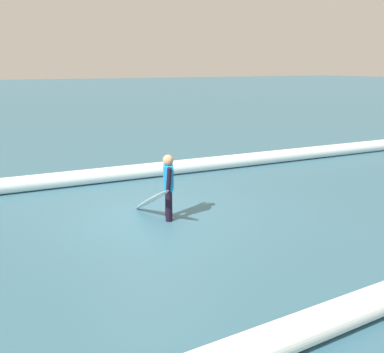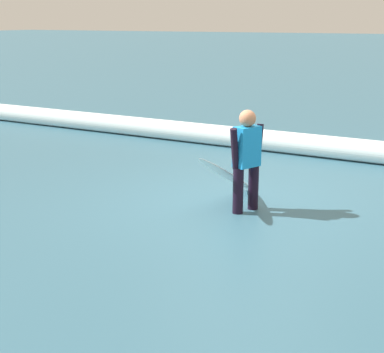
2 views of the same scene
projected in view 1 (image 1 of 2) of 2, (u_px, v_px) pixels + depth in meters
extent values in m
plane|color=#346175|center=(153.00, 215.00, 9.73)|extent=(198.20, 198.20, 0.00)
cylinder|color=black|center=(169.00, 207.00, 9.31)|extent=(0.14, 0.14, 0.61)
cylinder|color=black|center=(168.00, 203.00, 9.58)|extent=(0.14, 0.14, 0.61)
cube|color=#198CD8|center=(168.00, 178.00, 9.31)|extent=(0.31, 0.39, 0.53)
sphere|color=tan|center=(168.00, 160.00, 9.22)|extent=(0.22, 0.22, 0.22)
cylinder|color=black|center=(169.00, 180.00, 9.10)|extent=(0.09, 0.19, 0.55)
cylinder|color=black|center=(168.00, 175.00, 9.52)|extent=(0.09, 0.18, 0.55)
ellipsoid|color=white|center=(151.00, 200.00, 9.39)|extent=(0.26, 1.68, 0.87)
ellipsoid|color=red|center=(151.00, 200.00, 9.39)|extent=(0.10, 1.35, 0.71)
cylinder|color=white|center=(129.00, 173.00, 12.71)|extent=(21.29, 0.68, 0.41)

